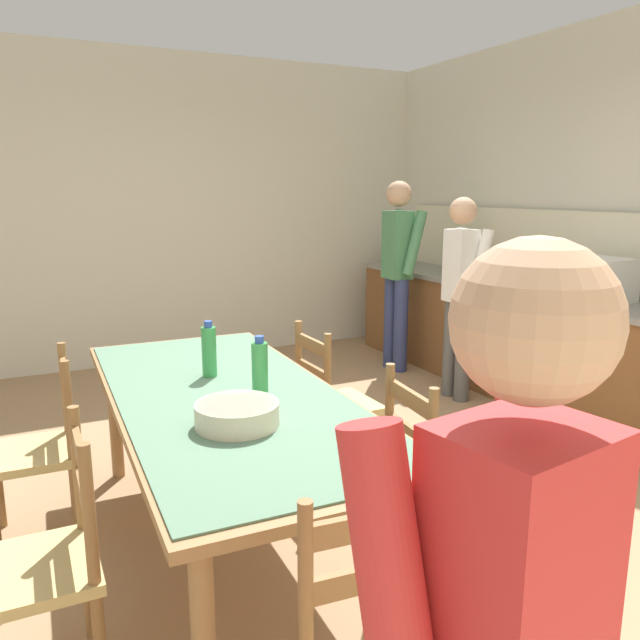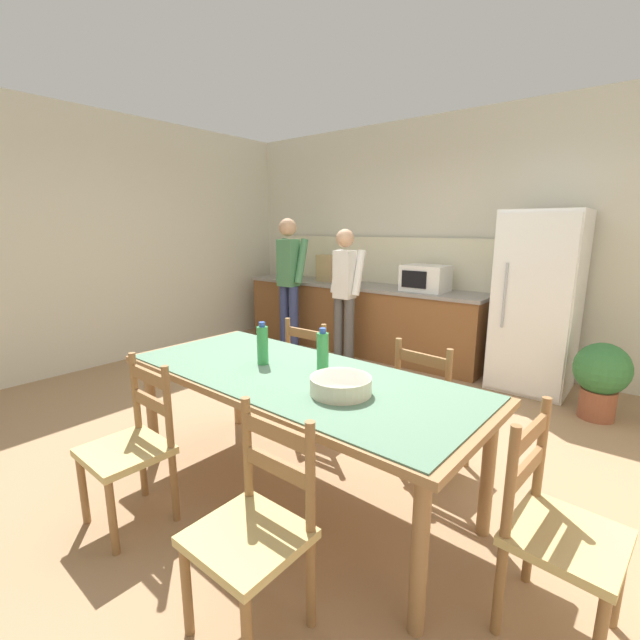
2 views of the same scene
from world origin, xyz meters
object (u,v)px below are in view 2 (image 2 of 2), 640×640
object	(u,v)px
bottle_off_centre	(323,352)
potted_plant	(601,376)
chair_head_end	(556,530)
dining_table	(295,385)
person_at_counter	(345,289)
microwave	(425,278)
bottle_near_centre	(262,345)
chair_side_near_left	(132,446)
person_at_sink	(289,277)
chair_side_far_right	(430,408)
refrigerator	(537,302)
chair_side_near_right	(255,530)
serving_bowl	(341,384)
chair_side_far_left	(316,374)
paper_bag	(326,268)

from	to	relation	value
bottle_off_centre	potted_plant	world-z (taller)	bottle_off_centre
chair_head_end	dining_table	bearing A→B (deg)	93.25
bottle_off_centre	person_at_counter	xyz separation A→B (m)	(-1.42, 2.21, -0.00)
microwave	bottle_near_centre	distance (m)	2.85
chair_side_near_left	person_at_sink	world-z (taller)	person_at_sink
chair_head_end	chair_side_far_right	bearing A→B (deg)	53.20
person_at_sink	person_at_counter	world-z (taller)	person_at_sink
refrigerator	person_at_counter	size ratio (longest dim) A/B	1.11
bottle_near_centre	potted_plant	distance (m)	2.92
chair_side_near_right	potted_plant	bearing A→B (deg)	75.64
bottle_off_centre	chair_side_near_left	xyz separation A→B (m)	(-0.64, -0.87, -0.46)
serving_bowl	potted_plant	xyz separation A→B (m)	(0.93, 2.48, -0.44)
person_at_counter	potted_plant	size ratio (longest dim) A/B	2.39
chair_side_far_right	potted_plant	world-z (taller)	chair_side_far_right
chair_head_end	chair_side_near_right	distance (m)	1.19
person_at_sink	bottle_near_centre	bearing A→B (deg)	-140.37
bottle_near_centre	microwave	bearing A→B (deg)	94.93
dining_table	chair_side_far_right	bearing A→B (deg)	55.08
dining_table	chair_side_near_left	size ratio (longest dim) A/B	2.51
chair_side_near_left	chair_side_near_right	world-z (taller)	same
bottle_near_centre	chair_side_far_left	distance (m)	0.92
bottle_off_centre	chair_side_near_right	size ratio (longest dim) A/B	0.30
chair_side_near_left	potted_plant	distance (m)	3.65
chair_side_far_right	person_at_counter	distance (m)	2.45
chair_head_end	person_at_counter	bearing A→B (deg)	53.80
refrigerator	chair_side_near_right	bearing A→B (deg)	-93.15
paper_bag	chair_side_far_left	size ratio (longest dim) A/B	0.40
chair_side_near_right	person_at_counter	world-z (taller)	person_at_counter
bottle_near_centre	chair_side_far_right	xyz separation A→B (m)	(0.81, 0.75, -0.46)
paper_bag	chair_side_near_right	xyz separation A→B (m)	(2.46, -3.62, -0.62)
microwave	bottle_near_centre	bearing A→B (deg)	-85.07
chair_side_near_left	potted_plant	xyz separation A→B (m)	(1.85, 3.15, -0.06)
chair_head_end	chair_side_far_left	world-z (taller)	same
bottle_near_centre	chair_side_far_right	size ratio (longest dim) A/B	0.30
refrigerator	dining_table	xyz separation A→B (m)	(-0.68, -2.83, -0.19)
person_at_sink	potted_plant	size ratio (longest dim) A/B	2.59
dining_table	serving_bowl	distance (m)	0.42
potted_plant	microwave	bearing A→B (deg)	166.39
dining_table	person_at_counter	xyz separation A→B (m)	(-1.30, 2.32, 0.20)
bottle_off_centre	person_at_sink	xyz separation A→B (m)	(-2.33, 2.23, 0.07)
paper_bag	chair_side_near_right	size ratio (longest dim) A/B	0.40
person_at_counter	bottle_off_centre	bearing A→B (deg)	-147.35
microwave	person_at_counter	size ratio (longest dim) A/B	0.31
serving_bowl	potted_plant	distance (m)	2.68
person_at_sink	potted_plant	xyz separation A→B (m)	(3.54, 0.05, -0.58)
serving_bowl	person_at_sink	world-z (taller)	person_at_sink
bottle_off_centre	serving_bowl	xyz separation A→B (m)	(0.28, -0.20, -0.07)
dining_table	chair_side_near_right	xyz separation A→B (m)	(0.48, -0.78, -0.26)
serving_bowl	chair_side_far_right	distance (m)	0.93
dining_table	chair_side_far_right	world-z (taller)	chair_side_far_right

